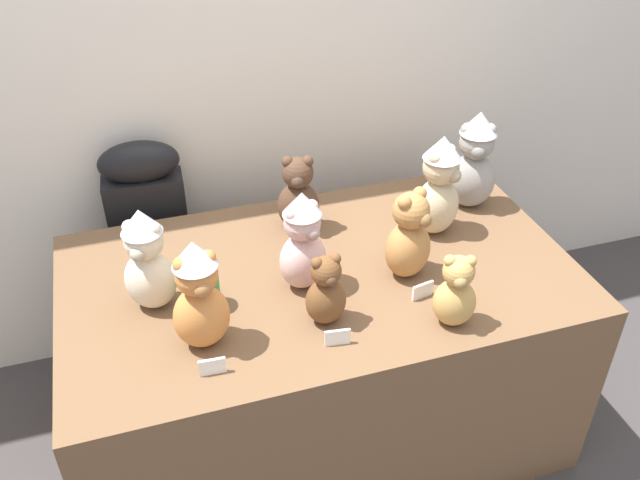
{
  "coord_description": "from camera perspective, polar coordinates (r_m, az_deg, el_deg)",
  "views": [
    {
      "loc": [
        -0.51,
        -1.34,
        2.0
      ],
      "look_at": [
        0.0,
        0.25,
        0.83
      ],
      "focal_mm": 38.28,
      "sensor_mm": 36.0,
      "label": 1
    }
  ],
  "objects": [
    {
      "name": "teddy_bear_honey",
      "position": [
        1.9,
        11.27,
        -4.35
      ],
      "size": [
        0.15,
        0.13,
        0.23
      ],
      "rotation": [
        0.0,
        0.0,
        -0.34
      ],
      "color": "tan",
      "rests_on": "display_table"
    },
    {
      "name": "teddy_bear_sand",
      "position": [
        2.24,
        9.92,
        4.42
      ],
      "size": [
        0.2,
        0.19,
        0.35
      ],
      "rotation": [
        0.0,
        0.0,
        0.49
      ],
      "color": "#CCB78E",
      "rests_on": "display_table"
    },
    {
      "name": "instrument_case",
      "position": [
        2.65,
        -13.67,
        -1.1
      ],
      "size": [
        0.29,
        0.14,
        0.95
      ],
      "rotation": [
        0.0,
        0.0,
        -0.05
      ],
      "color": "black",
      "rests_on": "ground_plane"
    },
    {
      "name": "wall_back",
      "position": [
        2.45,
        -5.23,
        18.33
      ],
      "size": [
        7.0,
        0.08,
        2.6
      ],
      "primitive_type": "cube",
      "color": "silver",
      "rests_on": "ground_plane"
    },
    {
      "name": "teddy_bear_ash",
      "position": [
        2.4,
        12.76,
        6.43
      ],
      "size": [
        0.2,
        0.18,
        0.36
      ],
      "rotation": [
        0.0,
        0.0,
        -0.36
      ],
      "color": "gray",
      "rests_on": "display_table"
    },
    {
      "name": "name_card_front_left",
      "position": [
        2.02,
        8.58,
        -4.21
      ],
      "size": [
        0.07,
        0.02,
        0.05
      ],
      "primitive_type": "cube",
      "rotation": [
        0.0,
        0.0,
        0.19
      ],
      "color": "white",
      "rests_on": "display_table"
    },
    {
      "name": "teddy_bear_cocoa",
      "position": [
        2.24,
        -1.83,
        3.73
      ],
      "size": [
        0.17,
        0.15,
        0.27
      ],
      "rotation": [
        0.0,
        0.0,
        -0.28
      ],
      "color": "#4C3323",
      "rests_on": "display_table"
    },
    {
      "name": "teddy_bear_cream",
      "position": [
        1.95,
        -14.26,
        -1.69
      ],
      "size": [
        0.19,
        0.18,
        0.33
      ],
      "rotation": [
        0.0,
        0.0,
        -0.44
      ],
      "color": "beige",
      "rests_on": "display_table"
    },
    {
      "name": "name_card_front_right",
      "position": [
        1.85,
        1.47,
        -8.14
      ],
      "size": [
        0.07,
        0.02,
        0.05
      ],
      "primitive_type": "cube",
      "rotation": [
        0.0,
        0.0,
        -0.13
      ],
      "color": "white",
      "rests_on": "display_table"
    },
    {
      "name": "teddy_bear_ginger",
      "position": [
        1.79,
        -10.07,
        -4.63
      ],
      "size": [
        0.17,
        0.15,
        0.33
      ],
      "rotation": [
        0.0,
        0.0,
        0.12
      ],
      "color": "#D17F3D",
      "rests_on": "display_table"
    },
    {
      "name": "name_card_front_middle",
      "position": [
        1.79,
        -8.99,
        -10.41
      ],
      "size": [
        0.07,
        0.01,
        0.05
      ],
      "primitive_type": "cube",
      "rotation": [
        0.0,
        0.0,
        -0.05
      ],
      "color": "white",
      "rests_on": "display_table"
    },
    {
      "name": "party_cup_green",
      "position": [
        1.98,
        -9.51,
        -4.22
      ],
      "size": [
        0.08,
        0.08,
        0.11
      ],
      "primitive_type": "cylinder",
      "color": "#238C3D",
      "rests_on": "display_table"
    },
    {
      "name": "ground_plane",
      "position": [
        2.46,
        1.87,
        -19.33
      ],
      "size": [
        10.0,
        10.0,
        0.0
      ],
      "primitive_type": "plane",
      "color": "#3D3838"
    },
    {
      "name": "teddy_bear_caramel",
      "position": [
        2.04,
        7.45,
        0.24
      ],
      "size": [
        0.19,
        0.18,
        0.29
      ],
      "rotation": [
        0.0,
        0.0,
        0.48
      ],
      "color": "#B27A42",
      "rests_on": "display_table"
    },
    {
      "name": "teddy_bear_blush",
      "position": [
        1.97,
        -1.45,
        -0.15
      ],
      "size": [
        0.18,
        0.17,
        0.32
      ],
      "rotation": [
        0.0,
        0.0,
        0.36
      ],
      "color": "beige",
      "rests_on": "display_table"
    },
    {
      "name": "teddy_bear_chestnut",
      "position": [
        1.87,
        0.5,
        -4.34
      ],
      "size": [
        0.12,
        0.11,
        0.23
      ],
      "rotation": [
        0.0,
        0.0,
        0.06
      ],
      "color": "brown",
      "rests_on": "display_table"
    },
    {
      "name": "display_table",
      "position": [
        2.34,
        -0.0,
        -9.52
      ],
      "size": [
        1.58,
        0.9,
        0.71
      ],
      "primitive_type": "cube",
      "color": "brown",
      "rests_on": "ground_plane"
    }
  ]
}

